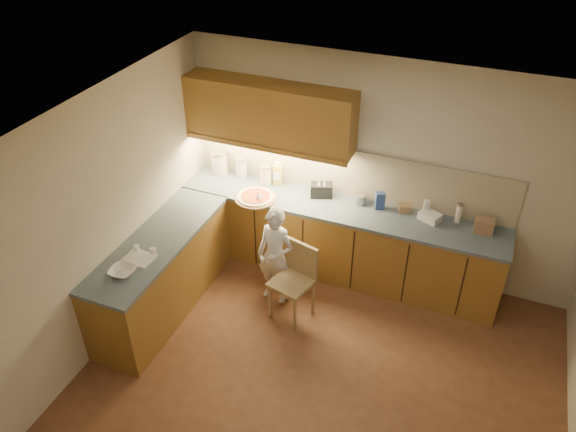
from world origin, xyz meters
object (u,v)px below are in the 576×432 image
(pizza_on_board, at_px, (256,197))
(wooden_chair, at_px, (296,276))
(child, at_px, (275,256))
(toaster, at_px, (321,190))
(oil_jug, at_px, (278,174))

(pizza_on_board, bearing_deg, wooden_chair, -41.00)
(child, relative_size, toaster, 4.16)
(pizza_on_board, distance_m, wooden_chair, 1.08)
(oil_jug, bearing_deg, wooden_chair, -58.72)
(toaster, bearing_deg, wooden_chair, -105.50)
(child, distance_m, oil_jug, 1.08)
(child, bearing_deg, toaster, 83.79)
(wooden_chair, distance_m, oil_jug, 1.34)
(pizza_on_board, distance_m, toaster, 0.77)
(oil_jug, distance_m, toaster, 0.57)
(toaster, bearing_deg, child, -124.06)
(child, distance_m, wooden_chair, 0.33)
(wooden_chair, xyz_separation_m, oil_jug, (-0.64, 1.05, 0.55))
(child, xyz_separation_m, wooden_chair, (0.29, -0.14, -0.08))
(child, bearing_deg, oil_jug, 119.27)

